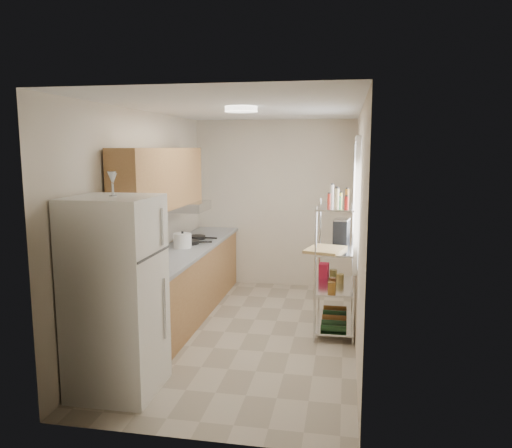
{
  "coord_description": "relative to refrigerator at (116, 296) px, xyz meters",
  "views": [
    {
      "loc": [
        1.11,
        -5.52,
        2.17
      ],
      "look_at": [
        0.06,
        0.25,
        1.27
      ],
      "focal_mm": 35.0,
      "sensor_mm": 36.0,
      "label": 1
    }
  ],
  "objects": [
    {
      "name": "wine_glass_b",
      "position": [
        0.0,
        0.01,
        0.99
      ],
      "size": [
        0.08,
        0.08,
        0.21
      ],
      "primitive_type": null,
      "color": "silver",
      "rests_on": "refrigerator"
    },
    {
      "name": "room",
      "position": [
        0.87,
        1.56,
        0.42
      ],
      "size": [
        2.52,
        4.42,
        2.62
      ],
      "color": "#B2A490",
      "rests_on": "ground"
    },
    {
      "name": "wine_glass_a",
      "position": [
        -0.0,
        0.04,
        0.98
      ],
      "size": [
        0.07,
        0.07,
        0.2
      ],
      "primitive_type": null,
      "color": "silver",
      "rests_on": "refrigerator"
    },
    {
      "name": "rice_cooker",
      "position": [
        -0.08,
        2.06,
        0.11
      ],
      "size": [
        0.23,
        0.23,
        0.18
      ],
      "primitive_type": "cylinder",
      "color": "white",
      "rests_on": "counter_run"
    },
    {
      "name": "upper_cabinets",
      "position": [
        -0.18,
        1.66,
        0.93
      ],
      "size": [
        0.33,
        2.2,
        0.72
      ],
      "primitive_type": "cube",
      "color": "#AB7E49",
      "rests_on": "room"
    },
    {
      "name": "cutting_board",
      "position": [
        1.76,
        1.64,
        0.15
      ],
      "size": [
        0.5,
        0.57,
        0.03
      ],
      "primitive_type": "cube",
      "rotation": [
        0.0,
        0.0,
        -0.26
      ],
      "color": "tan",
      "rests_on": "bakers_rack"
    },
    {
      "name": "bakers_rack",
      "position": [
        1.88,
        1.85,
        0.23
      ],
      "size": [
        0.45,
        0.9,
        1.73
      ],
      "color": "silver",
      "rests_on": "ground"
    },
    {
      "name": "window",
      "position": [
        2.1,
        1.91,
        0.67
      ],
      "size": [
        0.06,
        1.0,
        1.46
      ],
      "primitive_type": "cube",
      "color": "white",
      "rests_on": "room"
    },
    {
      "name": "counter_run",
      "position": [
        -0.05,
        1.99,
        -0.43
      ],
      "size": [
        0.63,
        3.51,
        0.9
      ],
      "color": "#AB7E49",
      "rests_on": "ground"
    },
    {
      "name": "espresso_machine",
      "position": [
        1.93,
        2.19,
        0.28
      ],
      "size": [
        0.21,
        0.28,
        0.3
      ],
      "primitive_type": "cube",
      "rotation": [
        0.0,
        0.0,
        -0.17
      ],
      "color": "black",
      "rests_on": "bakers_rack"
    },
    {
      "name": "refrigerator",
      "position": [
        0.0,
        0.0,
        0.0
      ],
      "size": [
        0.72,
        0.72,
        1.76
      ],
      "primitive_type": "cube",
      "color": "white",
      "rests_on": "ground"
    },
    {
      "name": "range_hood",
      "position": [
        -0.13,
        2.46,
        0.51
      ],
      "size": [
        0.5,
        0.6,
        0.12
      ],
      "primitive_type": "cube",
      "color": "#B7BABC",
      "rests_on": "room"
    },
    {
      "name": "storage_bag",
      "position": [
        1.73,
        2.19,
        -0.23
      ],
      "size": [
        0.13,
        0.16,
        0.18
      ],
      "primitive_type": "cube",
      "rotation": [
        0.0,
        0.0,
        -0.11
      ],
      "color": "maroon",
      "rests_on": "bakers_rack"
    },
    {
      "name": "frying_pan_small",
      "position": [
        -0.08,
        2.67,
        0.04
      ],
      "size": [
        0.25,
        0.25,
        0.05
      ],
      "primitive_type": "cylinder",
      "rotation": [
        0.0,
        0.0,
        -0.04
      ],
      "color": "black",
      "rests_on": "counter_run"
    },
    {
      "name": "ceiling_dome",
      "position": [
        0.87,
        1.26,
        1.69
      ],
      "size": [
        0.34,
        0.34,
        0.05
      ],
      "primitive_type": "cylinder",
      "color": "white",
      "rests_on": "room"
    },
    {
      "name": "frying_pan_large",
      "position": [
        -0.08,
        2.31,
        0.04
      ],
      "size": [
        0.34,
        0.34,
        0.05
      ],
      "primitive_type": "cylinder",
      "rotation": [
        0.0,
        0.0,
        0.26
      ],
      "color": "black",
      "rests_on": "counter_run"
    }
  ]
}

